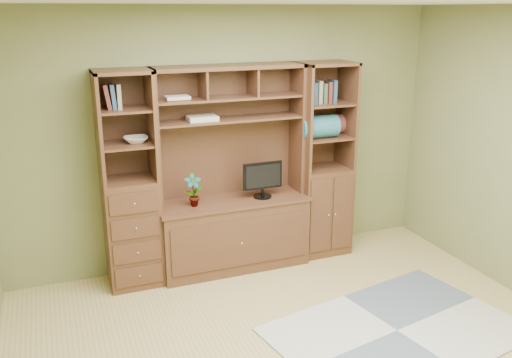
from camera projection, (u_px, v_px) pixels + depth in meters
name	position (u px, v px, depth m)	size (l,w,h in m)	color
room	(319.00, 200.00, 3.72)	(4.60, 4.10, 2.64)	tan
center_hutch	(232.00, 172.00, 5.33)	(1.54, 0.53, 2.05)	#4F2E1B
left_tower	(129.00, 182.00, 5.02)	(0.50, 0.45, 2.05)	#4F2E1B
right_tower	(323.00, 161.00, 5.72)	(0.55, 0.45, 2.05)	#4F2E1B
rug	(397.00, 331.00, 4.48)	(2.00, 1.34, 0.01)	gray
monitor	(263.00, 173.00, 5.42)	(0.41, 0.18, 0.51)	black
orchid	(193.00, 190.00, 5.20)	(0.17, 0.11, 0.32)	#B6573D
magazines	(202.00, 118.00, 5.16)	(0.28, 0.21, 0.04)	beige
bowl	(136.00, 140.00, 4.93)	(0.22, 0.22, 0.05)	silver
blanket_teal	(318.00, 127.00, 5.53)	(0.40, 0.23, 0.23)	#276169
blanket_red	(333.00, 124.00, 5.73)	(0.37, 0.20, 0.20)	brown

